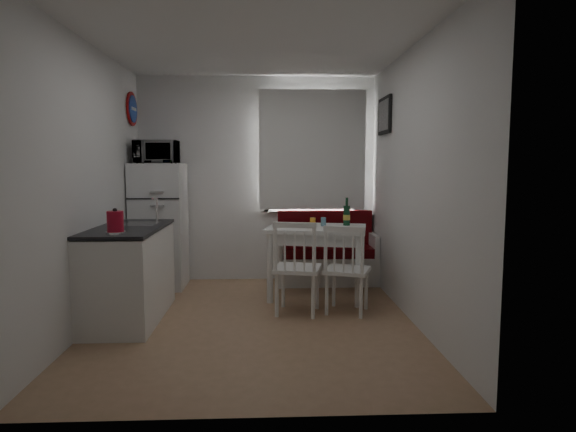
% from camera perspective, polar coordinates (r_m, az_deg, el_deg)
% --- Properties ---
extents(floor, '(3.00, 3.50, 0.02)m').
position_cam_1_polar(floor, '(4.69, -4.00, -12.41)').
color(floor, '#A27B56').
rests_on(floor, ground).
extents(ceiling, '(3.00, 3.50, 0.02)m').
position_cam_1_polar(ceiling, '(4.59, -4.25, 20.11)').
color(ceiling, white).
rests_on(ceiling, wall_back).
extents(wall_back, '(3.00, 0.02, 2.60)m').
position_cam_1_polar(wall_back, '(6.20, -3.67, 4.33)').
color(wall_back, white).
rests_on(wall_back, floor).
extents(wall_front, '(3.00, 0.02, 2.60)m').
position_cam_1_polar(wall_front, '(2.71, -5.17, 2.17)').
color(wall_front, white).
rests_on(wall_front, floor).
extents(wall_left, '(0.02, 3.50, 2.60)m').
position_cam_1_polar(wall_left, '(4.74, -22.60, 3.37)').
color(wall_left, white).
rests_on(wall_left, floor).
extents(wall_right, '(0.02, 3.50, 2.60)m').
position_cam_1_polar(wall_right, '(4.66, 14.69, 3.59)').
color(wall_right, white).
rests_on(wall_right, floor).
extents(window, '(1.22, 0.06, 1.47)m').
position_cam_1_polar(window, '(6.20, 2.85, 7.33)').
color(window, white).
rests_on(window, wall_back).
extents(curtain, '(1.35, 0.02, 1.50)m').
position_cam_1_polar(curtain, '(6.13, 2.91, 7.82)').
color(curtain, white).
rests_on(curtain, wall_back).
extents(kitchen_counter, '(0.62, 1.32, 1.16)m').
position_cam_1_polar(kitchen_counter, '(4.90, -18.25, -6.38)').
color(kitchen_counter, white).
rests_on(kitchen_counter, floor).
extents(wall_sign, '(0.03, 0.40, 0.40)m').
position_cam_1_polar(wall_sign, '(6.15, -17.93, 11.97)').
color(wall_sign, navy).
rests_on(wall_sign, wall_left).
extents(picture_frame, '(0.04, 0.52, 0.42)m').
position_cam_1_polar(picture_frame, '(5.74, 11.35, 11.59)').
color(picture_frame, black).
rests_on(picture_frame, wall_right).
extents(bench, '(1.27, 0.49, 0.91)m').
position_cam_1_polar(bench, '(6.12, 4.51, -5.14)').
color(bench, white).
rests_on(bench, floor).
extents(dining_table, '(1.21, 0.96, 0.80)m').
position_cam_1_polar(dining_table, '(5.37, 3.42, -2.22)').
color(dining_table, white).
rests_on(dining_table, floor).
extents(chair_left, '(0.52, 0.51, 0.50)m').
position_cam_1_polar(chair_left, '(4.72, 1.22, -4.98)').
color(chair_left, white).
rests_on(chair_left, floor).
extents(chair_right, '(0.54, 0.53, 0.48)m').
position_cam_1_polar(chair_right, '(4.79, 7.22, -5.20)').
color(chair_right, white).
rests_on(chair_right, floor).
extents(fridge, '(0.60, 0.60, 1.50)m').
position_cam_1_polar(fridge, '(6.04, -14.97, -1.13)').
color(fridge, white).
rests_on(fridge, floor).
extents(microwave, '(0.49, 0.33, 0.27)m').
position_cam_1_polar(microwave, '(5.95, -15.31, 7.33)').
color(microwave, white).
rests_on(microwave, fridge).
extents(kettle, '(0.16, 0.16, 0.22)m').
position_cam_1_polar(kettle, '(4.29, -19.79, -0.66)').
color(kettle, '#B20E25').
rests_on(kettle, kitchen_counter).
extents(wine_bottle, '(0.08, 0.08, 0.32)m').
position_cam_1_polar(wine_bottle, '(5.49, 6.97, 0.53)').
color(wine_bottle, '#164528').
rests_on(wine_bottle, dining_table).
extents(drinking_glass_orange, '(0.06, 0.06, 0.11)m').
position_cam_1_polar(drinking_glass_orange, '(5.30, 2.95, -0.77)').
color(drinking_glass_orange, '#FEA52A').
rests_on(drinking_glass_orange, dining_table).
extents(drinking_glass_blue, '(0.06, 0.06, 0.10)m').
position_cam_1_polar(drinking_glass_blue, '(5.41, 4.22, -0.68)').
color(drinking_glass_blue, '#6EA2BC').
rests_on(drinking_glass_blue, dining_table).
extents(plate, '(0.23, 0.23, 0.02)m').
position_cam_1_polar(plate, '(5.36, 0.22, -1.17)').
color(plate, white).
rests_on(plate, dining_table).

